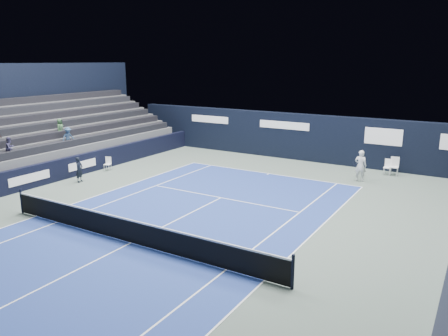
# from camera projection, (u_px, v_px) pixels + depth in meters

# --- Properties ---
(ground) EXTENTS (48.00, 48.00, 0.00)m
(ground) POSITION_uv_depth(u_px,v_px,m) (165.00, 226.00, 17.80)
(ground) COLOR #4F5E54
(ground) RESTS_ON ground
(court_surface) EXTENTS (10.97, 23.77, 0.01)m
(court_surface) POSITION_uv_depth(u_px,v_px,m) (131.00, 243.00, 16.14)
(court_surface) COLOR navy
(court_surface) RESTS_ON ground
(folding_chair_back_a) EXTENTS (0.42, 0.40, 0.93)m
(folding_chair_back_a) POSITION_uv_depth(u_px,v_px,m) (388.00, 166.00, 25.72)
(folding_chair_back_a) COLOR white
(folding_chair_back_a) RESTS_ON ground
(folding_chair_back_b) EXTENTS (0.51, 0.49, 1.08)m
(folding_chair_back_b) POSITION_uv_depth(u_px,v_px,m) (394.00, 165.00, 25.56)
(folding_chair_back_b) COLOR silver
(folding_chair_back_b) RESTS_ON ground
(line_judge_chair) EXTENTS (0.47, 0.46, 0.84)m
(line_judge_chair) POSITION_uv_depth(u_px,v_px,m) (108.00, 163.00, 26.72)
(line_judge_chair) COLOR white
(line_judge_chair) RESTS_ON ground
(line_judge) EXTENTS (0.45, 0.58, 1.41)m
(line_judge) POSITION_uv_depth(u_px,v_px,m) (79.00, 170.00, 24.11)
(line_judge) COLOR black
(line_judge) RESTS_ON ground
(court_markings) EXTENTS (11.03, 23.83, 0.00)m
(court_markings) POSITION_uv_depth(u_px,v_px,m) (131.00, 243.00, 16.13)
(court_markings) COLOR white
(court_markings) RESTS_ON court_surface
(tennis_net) EXTENTS (12.90, 0.10, 1.10)m
(tennis_net) POSITION_uv_depth(u_px,v_px,m) (130.00, 230.00, 16.01)
(tennis_net) COLOR black
(tennis_net) RESTS_ON ground
(back_sponsor_wall) EXTENTS (26.00, 0.63, 3.10)m
(back_sponsor_wall) POSITION_uv_depth(u_px,v_px,m) (299.00, 137.00, 29.46)
(back_sponsor_wall) COLOR black
(back_sponsor_wall) RESTS_ON ground
(side_barrier_left) EXTENTS (0.33, 22.00, 1.20)m
(side_barrier_left) POSITION_uv_depth(u_px,v_px,m) (80.00, 164.00, 25.73)
(side_barrier_left) COLOR black
(side_barrier_left) RESTS_ON ground
(spectator_stand) EXTENTS (6.00, 18.00, 6.40)m
(spectator_stand) POSITION_uv_depth(u_px,v_px,m) (51.00, 134.00, 28.13)
(spectator_stand) COLOR #535356
(spectator_stand) RESTS_ON ground
(tennis_player) EXTENTS (0.68, 0.86, 1.76)m
(tennis_player) POSITION_uv_depth(u_px,v_px,m) (360.00, 166.00, 24.24)
(tennis_player) COLOR silver
(tennis_player) RESTS_ON ground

